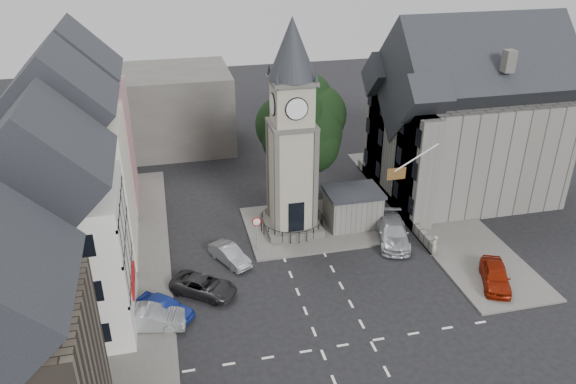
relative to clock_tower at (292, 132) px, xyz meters
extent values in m
plane|color=black|center=(0.00, -7.99, -8.12)|extent=(120.00, 120.00, 0.00)
cube|color=#595651|center=(-12.50, -1.99, -8.05)|extent=(6.00, 30.00, 0.14)
cube|color=#595651|center=(12.00, 0.01, -8.05)|extent=(6.00, 26.00, 0.14)
cube|color=#595651|center=(1.50, 0.01, -8.04)|extent=(10.00, 8.00, 0.16)
cube|color=silver|center=(0.00, -13.49, -8.12)|extent=(20.00, 8.00, 0.01)
cube|color=#4C4944|center=(0.00, 0.01, -7.77)|extent=(4.20, 4.20, 0.70)
torus|color=black|center=(0.00, 0.01, -7.04)|extent=(4.86, 4.86, 0.06)
cube|color=#9F9480|center=(0.00, 0.01, -3.42)|extent=(3.00, 3.00, 8.00)
cube|color=black|center=(0.00, -1.44, -6.22)|extent=(1.20, 0.25, 2.40)
cube|color=#4C4944|center=(0.00, 0.01, 0.58)|extent=(3.30, 3.30, 0.25)
cube|color=#9F9480|center=(0.00, 0.01, 2.18)|extent=(2.70, 2.70, 3.20)
cylinder|color=white|center=(0.00, -1.39, 2.18)|extent=(1.50, 0.12, 1.50)
cube|color=#4C4944|center=(0.00, 0.01, 3.78)|extent=(3.10, 3.10, 0.30)
cone|color=black|center=(0.00, 0.01, 6.03)|extent=(3.40, 3.40, 4.20)
cube|color=#66645E|center=(4.80, -0.49, -6.72)|extent=(4.00, 3.00, 2.80)
cube|color=black|center=(4.80, -0.49, -5.17)|extent=(4.30, 3.30, 0.25)
cylinder|color=black|center=(2.00, 5.01, -5.92)|extent=(0.70, 0.70, 4.40)
cylinder|color=black|center=(-3.20, -2.49, -6.87)|extent=(0.10, 0.10, 2.50)
cone|color=#A50C0C|center=(-3.20, -2.59, -5.62)|extent=(0.70, 0.06, 0.70)
cone|color=white|center=(-3.20, -2.61, -5.62)|extent=(0.54, 0.04, 0.54)
cube|color=#BD828A|center=(-15.50, 8.01, -3.12)|extent=(7.50, 7.00, 10.00)
cube|color=#F1E5CA|center=(-15.50, 0.01, -3.12)|extent=(7.50, 7.00, 10.00)
cube|color=silver|center=(-15.50, -7.99, -3.62)|extent=(7.50, 7.00, 9.00)
cube|color=#4C4944|center=(-12.00, 20.01, -4.12)|extent=(20.00, 10.00, 8.00)
cube|color=#66645E|center=(16.00, 3.01, -3.62)|extent=(14.00, 10.00, 9.00)
cube|color=#66645E|center=(9.80, -0.49, -3.62)|extent=(1.60, 4.40, 9.00)
cube|color=#66645E|center=(9.80, 6.51, -3.62)|extent=(1.60, 4.40, 9.00)
cube|color=#66645E|center=(9.20, 2.01, -7.67)|extent=(0.40, 16.00, 0.90)
cylinder|color=white|center=(8.00, -3.99, -1.12)|extent=(3.17, 0.10, 1.89)
plane|color=#B21414|center=(6.60, -3.99, -2.22)|extent=(1.40, 0.00, 1.40)
imported|color=#1C359F|center=(-10.02, -8.44, -7.47)|extent=(3.87, 3.63, 1.29)
imported|color=#9D9FA4|center=(-10.97, -9.38, -7.41)|extent=(4.53, 2.28, 1.43)
imported|color=#28282A|center=(-7.50, -6.77, -7.51)|extent=(4.75, 4.18, 1.22)
imported|color=#95999D|center=(-5.35, -3.49, -7.51)|extent=(2.87, 3.89, 1.22)
imported|color=#B0B3B9|center=(7.00, -3.49, -7.35)|extent=(3.48, 5.68, 1.54)
imported|color=maroon|center=(11.50, -10.20, -7.40)|extent=(3.21, 4.54, 1.43)
imported|color=#B3AC94|center=(9.12, -5.99, -7.31)|extent=(0.70, 0.68, 1.62)
camera|label=1|loc=(-8.92, -36.99, 14.37)|focal=35.00mm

